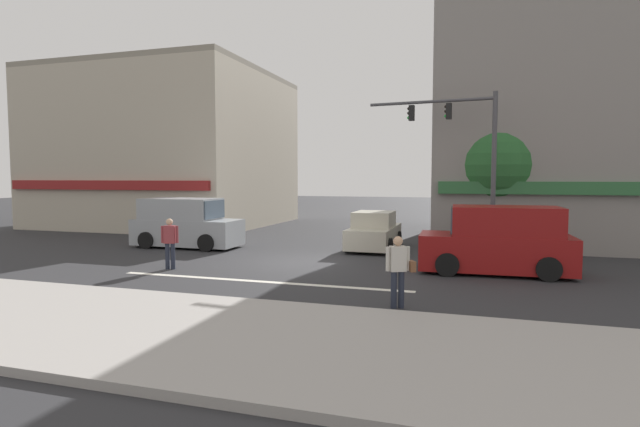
% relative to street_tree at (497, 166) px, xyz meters
% --- Properties ---
extents(ground_plane, '(120.00, 120.00, 0.00)m').
position_rel_street_tree_xyz_m(ground_plane, '(-6.78, -5.67, -3.50)').
color(ground_plane, '#2B2B2D').
extents(lane_marking_stripe, '(9.00, 0.24, 0.01)m').
position_rel_street_tree_xyz_m(lane_marking_stripe, '(-6.78, -9.17, -3.50)').
color(lane_marking_stripe, silver).
rests_on(lane_marking_stripe, ground).
extents(sidewalk_curb, '(40.00, 5.00, 0.16)m').
position_rel_street_tree_xyz_m(sidewalk_curb, '(-6.78, -14.17, -3.42)').
color(sidewalk_curb, '#9E9993').
rests_on(sidewalk_curb, ground).
extents(building_left_block, '(13.26, 12.08, 9.52)m').
position_rel_street_tree_xyz_m(building_left_block, '(-19.75, 5.80, 1.25)').
color(building_left_block, '#B7AD99').
rests_on(building_left_block, ground).
extents(building_right_corner, '(11.90, 11.74, 10.54)m').
position_rel_street_tree_xyz_m(building_right_corner, '(3.37, 4.56, 1.77)').
color(building_right_corner, gray).
rests_on(building_right_corner, ground).
extents(street_tree, '(3.50, 3.50, 5.26)m').
position_rel_street_tree_xyz_m(street_tree, '(0.00, 0.00, 0.00)').
color(street_tree, '#4C3823').
rests_on(street_tree, ground).
extents(utility_pole_near_left, '(1.40, 0.22, 8.29)m').
position_rel_street_tree_xyz_m(utility_pole_near_left, '(-15.23, 0.22, 0.79)').
color(utility_pole_near_left, brown).
rests_on(utility_pole_near_left, ground).
extents(traffic_light_mast, '(4.88, 0.56, 6.20)m').
position_rel_street_tree_xyz_m(traffic_light_mast, '(-1.17, -2.35, 0.67)').
color(traffic_light_mast, '#47474C').
rests_on(traffic_light_mast, ground).
extents(sedan_approaching_near, '(1.89, 4.11, 1.58)m').
position_rel_street_tree_xyz_m(sedan_approaching_near, '(-4.87, -1.61, -2.79)').
color(sedan_approaching_near, '#B7B29E').
rests_on(sedan_approaching_near, ground).
extents(van_parked_curbside, '(4.61, 2.05, 2.11)m').
position_rel_street_tree_xyz_m(van_parked_curbside, '(-12.75, -3.55, -2.50)').
color(van_parked_curbside, '#999EA3').
rests_on(van_parked_curbside, ground).
extents(van_waiting_far, '(4.66, 2.16, 2.11)m').
position_rel_street_tree_xyz_m(van_waiting_far, '(-0.11, -5.81, -2.50)').
color(van_waiting_far, maroon).
rests_on(van_waiting_far, ground).
extents(pedestrian_foreground_with_bag, '(0.68, 0.44, 1.67)m').
position_rel_street_tree_xyz_m(pedestrian_foreground_with_bag, '(-2.48, -10.90, -2.55)').
color(pedestrian_foreground_with_bag, '#232838').
rests_on(pedestrian_foreground_with_bag, ground).
extents(pedestrian_mid_crossing, '(0.55, 0.32, 1.67)m').
position_rel_street_tree_xyz_m(pedestrian_mid_crossing, '(-10.36, -8.25, -2.55)').
color(pedestrian_mid_crossing, '#232838').
rests_on(pedestrian_mid_crossing, ground).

